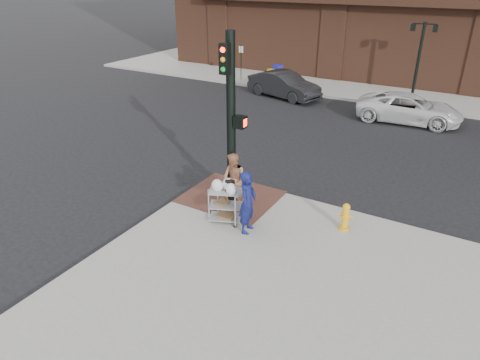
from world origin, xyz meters
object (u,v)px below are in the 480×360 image
Objects in this scene: fire_hydrant at (345,216)px; traffic_signal_pole at (231,116)px; lamp_post at (420,52)px; sedan_dark at (284,85)px; pedestrian_tan at (234,180)px; woman_blue at (248,202)px; utility_cart at (226,202)px; minivan_white at (409,108)px.

traffic_signal_pole is at bearing -178.44° from fire_hydrant.
lamp_post is 0.91× the size of sedan_dark.
lamp_post reaches higher than pedestrian_tan.
traffic_signal_pole reaches higher than woman_blue.
utility_cart is at bearing -65.83° from traffic_signal_pole.
minivan_white is at bearing -82.68° from sedan_dark.
lamp_post is 7.40m from sedan_dark.
pedestrian_tan is 3.39m from fire_hydrant.
traffic_signal_pole is 2.57m from woman_blue.
minivan_white is (0.57, -4.10, -1.95)m from lamp_post.
lamp_post is 2.27× the size of woman_blue.
traffic_signal_pole reaches higher than sedan_dark.
minivan_white reaches higher than fire_hydrant.
pedestrian_tan is at bearing -146.02° from sedan_dark.
woman_blue is at bearing -11.06° from utility_cart.
woman_blue is 12.56m from minivan_white.
woman_blue is at bearing -148.23° from fire_hydrant.
traffic_signal_pole is 2.84× the size of woman_blue.
woman_blue is 2.69m from fire_hydrant.
lamp_post is 15.43m from traffic_signal_pole.
minivan_white is at bearing 92.56° from fire_hydrant.
utility_cart is at bearing 163.77° from minivan_white.
utility_cart is 1.60× the size of fire_hydrant.
traffic_signal_pole is 3.89× the size of utility_cart.
traffic_signal_pole reaches higher than fire_hydrant.
minivan_white is at bearing -82.07° from lamp_post.
pedestrian_tan is 13.00m from sedan_dark.
pedestrian_tan is 2.02× the size of fire_hydrant.
fire_hydrant is at bearing -65.81° from woman_blue.
fire_hydrant is at bearing -85.98° from lamp_post.
lamp_post is at bearing 83.17° from utility_cart.
lamp_post is 15.69m from pedestrian_tan.
sedan_dark is 5.47× the size of fire_hydrant.
fire_hydrant is (0.49, -11.03, -0.10)m from minivan_white.
woman_blue is 0.84m from utility_cart.
sedan_dark is (-4.16, 12.32, -0.24)m from pedestrian_tan.
fire_hydrant is (7.51, -12.02, -0.16)m from sedan_dark.
minivan_white is 5.96× the size of fire_hydrant.
traffic_signal_pole is 1.89m from pedestrian_tan.
woman_blue is 1.37× the size of utility_cart.
traffic_signal_pole is 11.74m from minivan_white.
woman_blue is 2.20× the size of fire_hydrant.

